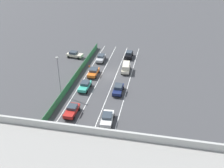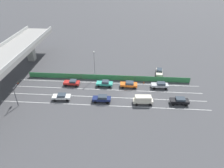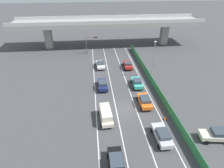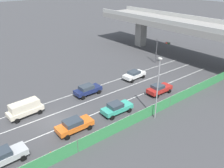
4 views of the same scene
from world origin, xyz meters
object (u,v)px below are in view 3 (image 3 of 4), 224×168
Objects in this scene: car_van_cream at (106,114)px; car_sedan_black at (116,163)px; parked_sedan_cream at (217,135)px; street_lamp at (154,57)px; car_taxi_teal at (137,82)px; car_taxi_orange at (145,101)px; car_sedan_navy at (102,84)px; car_sedan_red at (128,65)px; car_hatchback_white at (100,64)px; traffic_light at (90,42)px; car_sedan_silver at (162,135)px; traffic_cone at (165,118)px.

car_sedan_black is at bearing -86.71° from car_van_cream.
street_lamp is (-3.51, 18.60, 4.03)m from parked_sedan_cream.
car_taxi_orange reaches higher than car_taxi_teal.
car_van_cream is at bearing -154.86° from car_taxi_orange.
car_sedan_navy is at bearing 136.87° from car_taxi_orange.
car_sedan_red is at bearing 107.75° from parked_sedan_cream.
car_taxi_teal is 0.97× the size of car_taxi_orange.
street_lamp reaches higher than car_hatchback_white.
car_sedan_navy reaches higher than car_sedan_red.
traffic_light is 0.61× the size of street_lamp.
car_sedan_red is at bearing -49.85° from traffic_light.
car_sedan_navy is (-0.12, -9.84, 0.05)m from car_hatchback_white.
car_sedan_navy is 9.42m from car_taxi_orange.
street_lamp is (3.85, 17.86, 4.04)m from car_sedan_silver.
car_taxi_orange is 0.54× the size of street_lamp.
traffic_light is (-8.80, 10.43, 2.72)m from car_sedan_red.
car_sedan_red is 0.51× the size of street_lamp.
car_hatchback_white is 10.11m from traffic_light.
car_sedan_black is at bearing -168.32° from parked_sedan_cream.
traffic_light is (-9.07, 19.28, 2.72)m from car_taxi_teal.
car_van_cream is 6.64× the size of traffic_cone.
traffic_light reaches higher than car_taxi_teal.
car_sedan_navy is 12.12m from street_lamp.
car_van_cream is 29.20m from traffic_light.
parked_sedan_cream is (14.09, 2.91, -0.00)m from car_sedan_black.
car_van_cream is at bearing 158.86° from parked_sedan_cream.
car_sedan_silver is at bearing -34.13° from car_van_cream.
car_sedan_navy is 6.21× the size of traffic_cone.
car_sedan_red is at bearing 90.97° from car_sedan_silver.
parked_sedan_cream reaches higher than traffic_cone.
car_sedan_black is 27.89m from car_sedan_red.
car_taxi_teal is 17.12m from parked_sedan_cream.
car_sedan_navy reaches higher than car_taxi_orange.
car_taxi_orange is 6.37× the size of traffic_cone.
car_sedan_black is 0.95× the size of car_taxi_orange.
car_sedan_navy is at bearing 89.34° from car_van_cream.
traffic_light is (-2.20, 9.48, 2.74)m from car_hatchback_white.
parked_sedan_cream is at bearing -64.48° from traffic_light.
traffic_light reaches higher than car_taxi_orange.
car_van_cream reaches higher than car_sedan_black.
car_sedan_silver is 4.54m from traffic_cone.
car_sedan_silver is (0.12, -14.65, 0.02)m from car_taxi_teal.
car_hatchback_white is 1.04× the size of car_sedan_red.
car_sedan_black is 0.97× the size of car_sedan_silver.
car_hatchback_white is 1.03× the size of car_sedan_black.
car_sedan_red is at bearing 69.86° from car_van_cream.
street_lamp is at bearing 77.83° from car_sedan_silver.
car_sedan_black reaches higher than car_sedan_red.
car_sedan_black is at bearing -138.39° from traffic_cone.
car_hatchback_white is at bearing 113.70° from traffic_cone.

